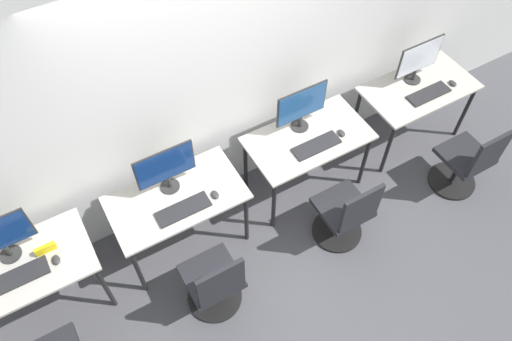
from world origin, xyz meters
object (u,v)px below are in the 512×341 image
Objects in this scene: monitor_right at (302,106)px; monitor_left at (166,168)px; office_chair_right at (345,215)px; mouse_left at (215,195)px; office_chair_far_right at (467,163)px; office_chair_left at (215,285)px; keyboard_left at (183,209)px; monitor_far_right at (419,59)px; mouse_right at (341,133)px; keyboard_right at (316,146)px; mouse_far_left at (56,260)px; keyboard_far_left at (18,277)px; mouse_far_right at (453,83)px; keyboard_far_right at (429,94)px.

monitor_left is at bearing -178.66° from monitor_right.
office_chair_right is (-0.02, -0.85, -0.64)m from monitor_right.
monitor_right is (1.04, 0.31, 0.25)m from mouse_left.
office_chair_far_right is at bearing -4.43° from office_chair_right.
office_chair_left is 1.77× the size of monitor_right.
keyboard_left is 0.29m from mouse_left.
monitor_left is 0.47m from mouse_left.
office_chair_left is 1.77× the size of monitor_far_right.
monitor_right is at bearing 135.96° from mouse_right.
monitor_right is 1.78m from office_chair_far_right.
keyboard_right is at bearing 23.16° from office_chair_left.
mouse_right is at bearing -0.76° from mouse_far_left.
office_chair_far_right is at bearing -15.09° from mouse_left.
keyboard_far_left is 0.51× the size of office_chair_left.
office_chair_right is at bearing -92.15° from keyboard_right.
mouse_far_left is at bearing 165.50° from office_chair_right.
mouse_far_left is 2.37m from keyboard_right.
office_chair_left and office_chair_right have the same top height.
monitor_right is (2.37, 0.24, 0.25)m from mouse_far_left.
monitor_left is 0.56× the size of office_chair_far_right.
mouse_far_right is at bearing -0.71° from mouse_far_left.
office_chair_right is (-0.02, -0.56, -0.38)m from keyboard_right.
mouse_far_right is at bearing 0.40° from mouse_left.
office_chair_left reaches higher than keyboard_far_left.
monitor_left is at bearing 171.49° from mouse_right.
keyboard_left is at bearing -2.97° from keyboard_far_left.
monitor_right is 1.39m from keyboard_far_right.
keyboard_far_left is 4.30m from mouse_far_right.
monitor_right reaches higher than mouse_right.
mouse_left is 0.20× the size of keyboard_right.
mouse_right is 0.10× the size of office_chair_far_right.
monitor_left is at bearing 8.64° from keyboard_far_left.
office_chair_right reaches higher than mouse_far_right.
office_chair_far_right is at bearing -1.98° from office_chair_left.
mouse_right is (1.63, 0.59, 0.39)m from office_chair_left.
monitor_left is at bearing 174.69° from keyboard_far_right.
monitor_far_right is (1.35, 0.81, 0.64)m from office_chair_right.
mouse_right is (1.32, 0.03, 0.00)m from mouse_left.
mouse_far_left is at bearing 177.08° from mouse_left.
mouse_far_left is 1.00× the size of mouse_right.
monitor_left is 0.37m from keyboard_left.
keyboard_left is 1.33m from keyboard_right.
office_chair_right reaches higher than mouse_left.
keyboard_far_left is 0.29m from mouse_far_left.
mouse_far_left is 2.40m from monitor_right.
mouse_right is 0.10× the size of office_chair_right.
office_chair_far_right is (2.71, -0.09, 0.00)m from office_chair_left.
keyboard_left is (1.33, -0.07, 0.00)m from keyboard_far_left.
monitor_left reaches higher than mouse_right.
office_chair_left is 2.77m from keyboard_far_right.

